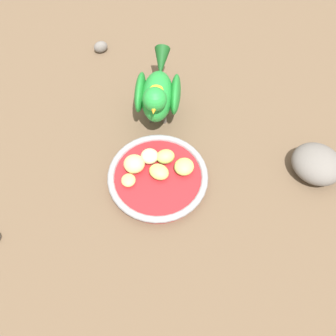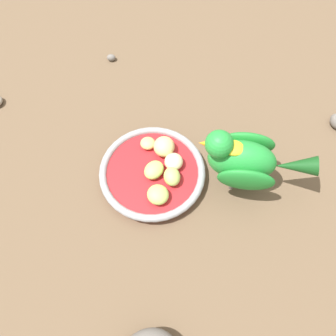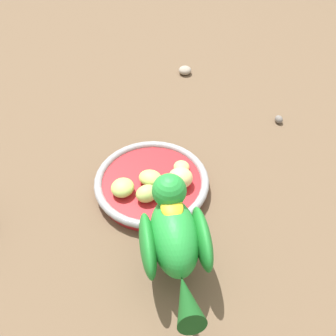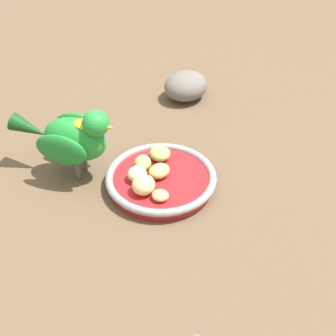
% 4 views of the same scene
% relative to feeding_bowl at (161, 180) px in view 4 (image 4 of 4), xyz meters
% --- Properties ---
extents(ground_plane, '(4.00, 4.00, 0.00)m').
position_rel_feeding_bowl_xyz_m(ground_plane, '(0.02, 0.02, -0.01)').
color(ground_plane, brown).
extents(feeding_bowl, '(0.19, 0.19, 0.03)m').
position_rel_feeding_bowl_xyz_m(feeding_bowl, '(0.00, 0.00, 0.00)').
color(feeding_bowl, '#AD1E23').
rests_on(feeding_bowl, ground_plane).
extents(apple_piece_0, '(0.05, 0.05, 0.03)m').
position_rel_feeding_bowl_xyz_m(apple_piece_0, '(-0.03, 0.04, 0.02)').
color(apple_piece_0, '#E5C67F').
rests_on(apple_piece_0, feeding_bowl).
extents(apple_piece_1, '(0.04, 0.04, 0.02)m').
position_rel_feeding_bowl_xyz_m(apple_piece_1, '(0.01, 0.04, 0.02)').
color(apple_piece_1, beige).
rests_on(apple_piece_1, feeding_bowl).
extents(apple_piece_2, '(0.04, 0.05, 0.02)m').
position_rel_feeding_bowl_xyz_m(apple_piece_2, '(0.00, 0.00, 0.02)').
color(apple_piece_2, '#B2CC66').
rests_on(apple_piece_2, feeding_bowl).
extents(apple_piece_3, '(0.05, 0.04, 0.02)m').
position_rel_feeding_bowl_xyz_m(apple_piece_3, '(0.05, -0.01, 0.02)').
color(apple_piece_3, '#B2CC66').
rests_on(apple_piece_3, feeding_bowl).
extents(apple_piece_4, '(0.04, 0.04, 0.03)m').
position_rel_feeding_bowl_xyz_m(apple_piece_4, '(0.03, 0.02, 0.02)').
color(apple_piece_4, '#B2CC66').
rests_on(apple_piece_4, feeding_bowl).
extents(apple_piece_5, '(0.04, 0.04, 0.02)m').
position_rel_feeding_bowl_xyz_m(apple_piece_5, '(-0.05, 0.02, 0.01)').
color(apple_piece_5, tan).
rests_on(apple_piece_5, feeding_bowl).
extents(parrot, '(0.14, 0.17, 0.13)m').
position_rel_feeding_bowl_xyz_m(parrot, '(0.08, 0.13, 0.06)').
color(parrot, '#59544C').
rests_on(parrot, ground_plane).
extents(rock_large, '(0.11, 0.12, 0.06)m').
position_rel_feeding_bowl_xyz_m(rock_large, '(0.26, -0.14, 0.02)').
color(rock_large, slate).
rests_on(rock_large, ground_plane).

